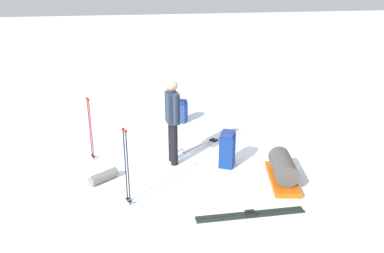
# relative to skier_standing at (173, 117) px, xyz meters

# --- Properties ---
(ground_plane) EXTENTS (80.00, 80.00, 0.00)m
(ground_plane) POSITION_rel_skier_standing_xyz_m (-0.09, 0.41, -0.95)
(ground_plane) COLOR white
(skier_standing) EXTENTS (0.57, 0.23, 1.70)m
(skier_standing) POSITION_rel_skier_standing_xyz_m (0.00, 0.00, 0.00)
(skier_standing) COLOR black
(skier_standing) RESTS_ON ground_plane
(ski_pair_near) EXTENTS (0.29, 1.74, 0.05)m
(ski_pair_near) POSITION_rel_skier_standing_xyz_m (2.16, 0.79, -0.94)
(ski_pair_near) COLOR black
(ski_pair_near) RESTS_ON ground_plane
(ski_pair_far) EXTENTS (1.15, 1.72, 0.05)m
(ski_pair_far) POSITION_rel_skier_standing_xyz_m (-0.85, 1.11, -0.94)
(ski_pair_far) COLOR silver
(ski_pair_far) RESTS_ON ground_plane
(backpack_large_dark) EXTENTS (0.42, 0.40, 0.72)m
(backpack_large_dark) POSITION_rel_skier_standing_xyz_m (0.41, 0.99, -0.60)
(backpack_large_dark) COLOR navy
(backpack_large_dark) RESTS_ON ground_plane
(backpack_bright) EXTENTS (0.40, 0.39, 0.58)m
(backpack_bright) POSITION_rel_skier_standing_xyz_m (-2.36, 0.69, -0.67)
(backpack_bright) COLOR navy
(backpack_bright) RESTS_ON ground_plane
(ski_poles_planted_near) EXTENTS (0.17, 0.10, 1.31)m
(ski_poles_planted_near) POSITION_rel_skier_standing_xyz_m (1.35, -1.02, -0.23)
(ski_poles_planted_near) COLOR black
(ski_poles_planted_near) RESTS_ON ground_plane
(ski_poles_planted_far) EXTENTS (0.17, 0.10, 1.30)m
(ski_poles_planted_far) POSITION_rel_skier_standing_xyz_m (-0.58, -1.56, -0.23)
(ski_poles_planted_far) COLOR maroon
(ski_poles_planted_far) RESTS_ON ground_plane
(gear_sled) EXTENTS (1.35, 0.79, 0.49)m
(gear_sled) POSITION_rel_skier_standing_xyz_m (1.24, 1.77, -0.73)
(gear_sled) COLOR #E4580E
(gear_sled) RESTS_ON ground_plane
(sleeping_mat_rolled) EXTENTS (0.45, 0.56, 0.18)m
(sleeping_mat_rolled) POSITION_rel_skier_standing_xyz_m (0.47, -1.38, -0.86)
(sleeping_mat_rolled) COLOR gray
(sleeping_mat_rolled) RESTS_ON ground_plane
(thermos_bottle) EXTENTS (0.07, 0.07, 0.26)m
(thermos_bottle) POSITION_rel_skier_standing_xyz_m (-0.38, 0.06, -0.82)
(thermos_bottle) COLOR #BAB0BA
(thermos_bottle) RESTS_ON ground_plane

